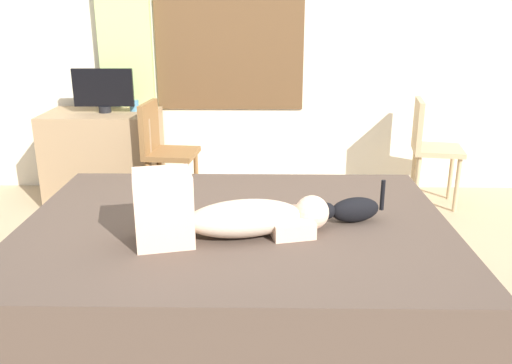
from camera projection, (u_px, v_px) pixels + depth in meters
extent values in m
plane|color=tan|center=(238.00, 320.00, 2.76)|extent=(16.00, 16.00, 0.00)
cube|color=beige|center=(249.00, 20.00, 4.44)|extent=(6.40, 0.12, 2.90)
cube|color=brown|center=(229.00, 35.00, 4.42)|extent=(1.24, 0.02, 1.24)
cube|color=white|center=(229.00, 35.00, 4.41)|extent=(1.16, 0.02, 1.16)
cube|color=#38383D|center=(237.00, 296.00, 2.87)|extent=(2.25, 1.70, 0.14)
cube|color=#4C3D33|center=(236.00, 254.00, 2.79)|extent=(2.18, 1.65, 0.36)
ellipsoid|color=#CCB299|center=(244.00, 218.00, 2.55)|extent=(0.61, 0.38, 0.17)
sphere|color=beige|center=(312.00, 212.00, 2.62)|extent=(0.17, 0.17, 0.17)
cube|color=beige|center=(163.00, 208.00, 2.45)|extent=(0.31, 0.29, 0.34)
cube|color=beige|center=(288.00, 223.00, 2.61)|extent=(0.26, 0.32, 0.08)
ellipsoid|color=black|center=(355.00, 210.00, 2.72)|extent=(0.28, 0.18, 0.13)
sphere|color=black|center=(327.00, 211.00, 2.67)|extent=(0.08, 0.08, 0.08)
cylinder|color=black|center=(382.00, 195.00, 2.73)|extent=(0.03, 0.03, 0.16)
cube|color=#997A56|center=(105.00, 157.00, 4.41)|extent=(0.90, 0.56, 0.74)
cylinder|color=black|center=(105.00, 109.00, 4.29)|extent=(0.10, 0.10, 0.05)
cube|color=black|center=(103.00, 88.00, 4.24)|extent=(0.48, 0.04, 0.30)
cylinder|color=teal|center=(134.00, 106.00, 4.35)|extent=(0.07, 0.07, 0.09)
cylinder|color=brown|center=(196.00, 178.00, 4.36)|extent=(0.04, 0.04, 0.44)
cylinder|color=brown|center=(187.00, 190.00, 4.07)|extent=(0.04, 0.04, 0.44)
cylinder|color=brown|center=(160.00, 176.00, 4.39)|extent=(0.04, 0.04, 0.44)
cylinder|color=brown|center=(149.00, 188.00, 4.11)|extent=(0.04, 0.04, 0.44)
cube|color=brown|center=(172.00, 154.00, 4.16)|extent=(0.42, 0.42, 0.04)
cube|color=brown|center=(149.00, 127.00, 4.11)|extent=(0.08, 0.38, 0.38)
cylinder|color=tan|center=(451.00, 174.00, 4.46)|extent=(0.04, 0.04, 0.44)
cylinder|color=tan|center=(457.00, 185.00, 4.18)|extent=(0.04, 0.04, 0.44)
cylinder|color=tan|center=(413.00, 172.00, 4.51)|extent=(0.04, 0.04, 0.44)
cylinder|color=tan|center=(417.00, 183.00, 4.23)|extent=(0.04, 0.04, 0.44)
cube|color=tan|center=(438.00, 150.00, 4.27)|extent=(0.44, 0.44, 0.04)
cube|color=tan|center=(418.00, 123.00, 4.23)|extent=(0.10, 0.38, 0.38)
cube|color=#ADCC75|center=(126.00, 48.00, 4.41)|extent=(0.44, 0.06, 2.45)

